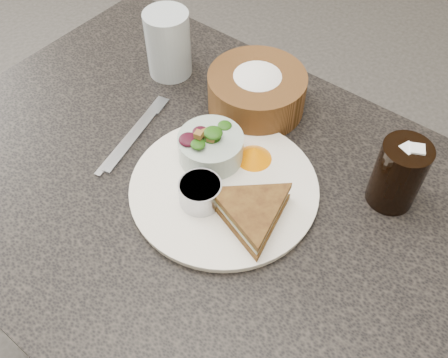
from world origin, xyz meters
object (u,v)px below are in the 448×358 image
dinner_plate (224,188)px  water_glass (168,44)px  salad_bowl (211,144)px  dining_table (210,291)px  bread_basket (257,86)px  dressing_ramekin (200,193)px  sandwich (252,213)px  cola_glass (399,172)px

dinner_plate → water_glass: bearing=147.3°
salad_bowl → water_glass: size_ratio=0.84×
dinner_plate → water_glass: water_glass is taller
dining_table → bread_basket: bread_basket is taller
salad_bowl → dressing_ramekin: 0.09m
dining_table → sandwich: (0.10, -0.01, 0.41)m
cola_glass → water_glass: size_ratio=0.99×
dressing_ramekin → dinner_plate: bearing=77.0°
dining_table → sandwich: bearing=-7.2°
dining_table → dinner_plate: size_ratio=3.36×
sandwich → dressing_ramekin: (-0.08, -0.02, 0.00)m
sandwich → bread_basket: bread_basket is taller
cola_glass → salad_bowl: bearing=-156.9°
salad_bowl → bread_basket: (-0.02, 0.16, 0.01)m
dinner_plate → sandwich: size_ratio=2.02×
cola_glass → water_glass: bearing=177.4°
salad_bowl → cola_glass: size_ratio=0.84×
dinner_plate → salad_bowl: salad_bowl is taller
dining_table → cola_glass: (0.25, 0.16, 0.44)m
dinner_plate → dining_table: bearing=-156.1°
dressing_ramekin → bread_basket: size_ratio=0.38×
bread_basket → cola_glass: (0.29, -0.04, 0.01)m
salad_bowl → dressing_ramekin: (0.04, -0.08, -0.01)m
dinner_plate → bread_basket: size_ratio=1.69×
dressing_ramekin → water_glass: water_glass is taller
bread_basket → dinner_plate: bearing=-68.6°
sandwich → water_glass: (-0.34, 0.20, 0.03)m
salad_bowl → cola_glass: bearing=23.1°
salad_bowl → water_glass: bearing=147.4°
dressing_ramekin → bread_basket: bread_basket is taller
dining_table → sandwich: 0.42m
dinner_plate → bread_basket: (-0.08, 0.19, 0.04)m
dining_table → dressing_ramekin: bearing=-58.3°
sandwich → cola_glass: cola_glass is taller
dining_table → cola_glass: cola_glass is taller
dressing_ramekin → dining_table: bearing=121.7°
sandwich → cola_glass: 0.23m
dining_table → water_glass: water_glass is taller
sandwich → salad_bowl: (-0.13, 0.06, 0.01)m
sandwich → salad_bowl: size_ratio=1.37×
sandwich → water_glass: bearing=168.0°
sandwich → cola_glass: size_ratio=1.15×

